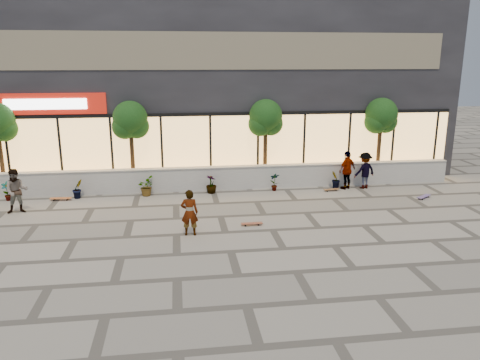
{
  "coord_description": "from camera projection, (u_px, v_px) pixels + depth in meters",
  "views": [
    {
      "loc": [
        -1.51,
        -13.1,
        5.69
      ],
      "look_at": [
        0.76,
        3.57,
        1.3
      ],
      "focal_mm": 35.0,
      "sensor_mm": 36.0,
      "label": 1
    }
  ],
  "objects": [
    {
      "name": "retail_building",
      "position": [
        203.0,
        86.0,
        25.09
      ],
      "size": [
        24.0,
        9.17,
        8.5
      ],
      "color": "black",
      "rests_on": "ground"
    },
    {
      "name": "skateboard_center",
      "position": [
        252.0,
        223.0,
        16.39
      ],
      "size": [
        0.76,
        0.21,
        0.09
      ],
      "rotation": [
        0.0,
        0.0,
        0.02
      ],
      "color": "brown",
      "rests_on": "ground"
    },
    {
      "name": "skater_right_far",
      "position": [
        365.0,
        171.0,
        20.91
      ],
      "size": [
        1.19,
        0.9,
        1.64
      ],
      "primitive_type": "imported",
      "rotation": [
        0.0,
        0.0,
        3.45
      ],
      "color": "maroon",
      "rests_on": "ground"
    },
    {
      "name": "tree_mideast",
      "position": [
        266.0,
        120.0,
        21.15
      ],
      "size": [
        1.6,
        1.5,
        3.92
      ],
      "color": "#3F2B16",
      "rests_on": "ground"
    },
    {
      "name": "skater_right_near",
      "position": [
        347.0,
        170.0,
        20.79
      ],
      "size": [
        1.09,
        0.88,
        1.73
      ],
      "primitive_type": "imported",
      "rotation": [
        0.0,
        0.0,
        3.67
      ],
      "color": "white",
      "rests_on": "ground"
    },
    {
      "name": "skateboard_right_far",
      "position": [
        424.0,
        196.0,
        19.56
      ],
      "size": [
        0.82,
        0.65,
        0.1
      ],
      "rotation": [
        0.0,
        0.0,
        0.6
      ],
      "color": "#56457E",
      "rests_on": "ground"
    },
    {
      "name": "skateboard_right_near",
      "position": [
        331.0,
        189.0,
        20.65
      ],
      "size": [
        0.73,
        0.27,
        0.09
      ],
      "rotation": [
        0.0,
        0.0,
        0.12
      ],
      "color": "brown",
      "rests_on": "ground"
    },
    {
      "name": "planter_wall",
      "position": [
        213.0,
        178.0,
        20.77
      ],
      "size": [
        22.0,
        0.42,
        1.04
      ],
      "color": "silver",
      "rests_on": "ground"
    },
    {
      "name": "tree_east",
      "position": [
        381.0,
        118.0,
        21.86
      ],
      "size": [
        1.6,
        1.5,
        3.92
      ],
      "color": "#3F2B16",
      "rests_on": "ground"
    },
    {
      "name": "shrub_f",
      "position": [
        336.0,
        180.0,
        20.99
      ],
      "size": [
        0.55,
        0.57,
        0.81
      ],
      "primitive_type": "imported",
      "rotation": [
        0.0,
        0.0,
        4.1
      ],
      "color": "#123711",
      "rests_on": "ground"
    },
    {
      "name": "shrub_e",
      "position": [
        275.0,
        182.0,
        20.63
      ],
      "size": [
        0.46,
        0.35,
        0.81
      ],
      "primitive_type": "imported",
      "rotation": [
        0.0,
        0.0,
        3.28
      ],
      "color": "#123711",
      "rests_on": "ground"
    },
    {
      "name": "shrub_c",
      "position": [
        146.0,
        186.0,
        19.89
      ],
      "size": [
        0.68,
        0.77,
        0.81
      ],
      "primitive_type": "imported",
      "rotation": [
        0.0,
        0.0,
        1.64
      ],
      "color": "#123711",
      "rests_on": "ground"
    },
    {
      "name": "tree_midwest",
      "position": [
        130.0,
        122.0,
        20.36
      ],
      "size": [
        1.6,
        1.5,
        3.92
      ],
      "color": "#3F2B16",
      "rests_on": "ground"
    },
    {
      "name": "shrub_a",
      "position": [
        7.0,
        191.0,
        19.16
      ],
      "size": [
        0.43,
        0.29,
        0.81
      ],
      "primitive_type": "imported",
      "color": "#123711",
      "rests_on": "ground"
    },
    {
      "name": "skater_center",
      "position": [
        190.0,
        213.0,
        15.34
      ],
      "size": [
        0.6,
        0.41,
        1.56
      ],
      "primitive_type": "imported",
      "rotation": [
        0.0,
        0.0,
        3.07
      ],
      "color": "white",
      "rests_on": "ground"
    },
    {
      "name": "shrub_d",
      "position": [
        211.0,
        184.0,
        20.26
      ],
      "size": [
        0.64,
        0.64,
        0.81
      ],
      "primitive_type": "imported",
      "rotation": [
        0.0,
        0.0,
        2.46
      ],
      "color": "#123711",
      "rests_on": "ground"
    },
    {
      "name": "shrub_b",
      "position": [
        78.0,
        189.0,
        19.53
      ],
      "size": [
        0.57,
        0.57,
        0.81
      ],
      "primitive_type": "imported",
      "rotation": [
        0.0,
        0.0,
        0.82
      ],
      "color": "#123711",
      "rests_on": "ground"
    },
    {
      "name": "ground",
      "position": [
        231.0,
        252.0,
        14.19
      ],
      "size": [
        80.0,
        80.0,
        0.0
      ],
      "primitive_type": "plane",
      "color": "gray",
      "rests_on": "ground"
    },
    {
      "name": "skateboard_left",
      "position": [
        61.0,
        198.0,
        19.28
      ],
      "size": [
        0.87,
        0.27,
        0.1
      ],
      "rotation": [
        0.0,
        0.0,
        -0.06
      ],
      "color": "orange",
      "rests_on": "ground"
    },
    {
      "name": "skater_left",
      "position": [
        17.0,
        191.0,
        17.55
      ],
      "size": [
        0.94,
        0.8,
        1.71
      ],
      "primitive_type": "imported",
      "rotation": [
        0.0,
        0.0,
        0.2
      ],
      "color": "#91845D",
      "rests_on": "ground"
    }
  ]
}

